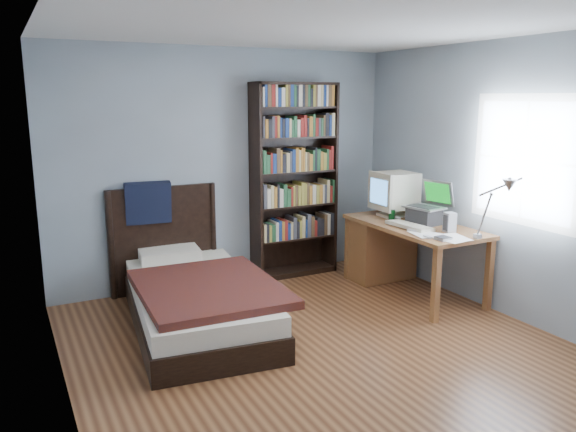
# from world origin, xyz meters

# --- Properties ---
(room) EXTENTS (4.20, 4.24, 2.50)m
(room) POSITION_xyz_m (0.03, -0.00, 1.25)
(room) COLOR #532D18
(room) RESTS_ON ground
(desk) EXTENTS (0.75, 1.51, 0.73)m
(desk) POSITION_xyz_m (1.51, 1.21, 0.41)
(desk) COLOR brown
(desk) RESTS_ON floor
(crt_monitor) EXTENTS (0.43, 0.40, 0.48)m
(crt_monitor) POSITION_xyz_m (1.55, 1.22, 1.00)
(crt_monitor) COLOR beige
(crt_monitor) RESTS_ON desk
(laptop) EXTENTS (0.41, 0.40, 0.44)m
(laptop) POSITION_xyz_m (1.60, 0.76, 0.85)
(laptop) COLOR #2D2D30
(laptop) RESTS_ON desk
(desk_lamp) EXTENTS (0.24, 0.52, 0.62)m
(desk_lamp) POSITION_xyz_m (1.51, -0.29, 1.23)
(desk_lamp) COLOR #99999E
(desk_lamp) RESTS_ON desk
(keyboard) EXTENTS (0.24, 0.51, 0.05)m
(keyboard) POSITION_xyz_m (1.36, 0.70, 0.75)
(keyboard) COLOR beige
(keyboard) RESTS_ON desk
(speaker) EXTENTS (0.11, 0.11, 0.19)m
(speaker) POSITION_xyz_m (1.58, 0.39, 0.82)
(speaker) COLOR #97989A
(speaker) RESTS_ON desk
(soda_can) EXTENTS (0.07, 0.07, 0.12)m
(soda_can) POSITION_xyz_m (1.40, 1.04, 0.79)
(soda_can) COLOR #073813
(soda_can) RESTS_ON desk
(mouse) EXTENTS (0.06, 0.10, 0.03)m
(mouse) POSITION_xyz_m (1.49, 1.06, 0.75)
(mouse) COLOR silver
(mouse) RESTS_ON desk
(phone_silver) EXTENTS (0.10, 0.12, 0.02)m
(phone_silver) POSITION_xyz_m (1.28, 0.55, 0.74)
(phone_silver) COLOR #B5B6BA
(phone_silver) RESTS_ON desk
(phone_grey) EXTENTS (0.05, 0.09, 0.02)m
(phone_grey) POSITION_xyz_m (1.24, 0.30, 0.74)
(phone_grey) COLOR #97989A
(phone_grey) RESTS_ON desk
(external_drive) EXTENTS (0.12, 0.12, 0.02)m
(external_drive) POSITION_xyz_m (1.31, 0.18, 0.74)
(external_drive) COLOR #97989A
(external_drive) RESTS_ON desk
(bookshelf) EXTENTS (0.97, 0.30, 2.15)m
(bookshelf) POSITION_xyz_m (0.73, 1.94, 1.08)
(bookshelf) COLOR black
(bookshelf) RESTS_ON floor
(bed) EXTENTS (1.31, 2.24, 1.16)m
(bed) POSITION_xyz_m (-0.73, 1.13, 0.25)
(bed) COLOR black
(bed) RESTS_ON floor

